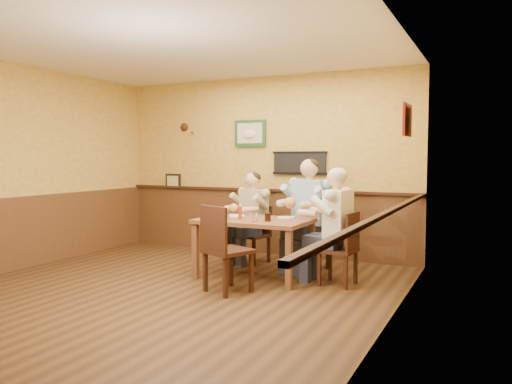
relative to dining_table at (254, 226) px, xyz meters
The scene contains 17 objects.
room 1.39m from the dining_table, 119.24° to the right, with size 5.02×5.03×2.81m.
dining_table is the anchor object (origin of this frame).
chair_back_left 0.91m from the dining_table, 116.59° to the left, with size 0.38×0.38×0.83m, color #391E12, non-canonical shape.
chair_back_right 0.88m from the dining_table, 54.22° to the left, with size 0.44×0.44×0.95m, color #391E12, non-canonical shape.
chair_right_end 1.11m from the dining_table, ahead, with size 0.41×0.41×0.89m, color #391E12, non-canonical shape.
chair_near_side 0.79m from the dining_table, 86.25° to the right, with size 0.46×0.46×1.00m, color #391E12, non-canonical shape.
diner_tan_shirt 0.88m from the dining_table, 116.59° to the left, with size 0.55×0.55×1.19m, color #CABA8B, non-canonical shape.
diner_blue_polo 0.86m from the dining_table, 54.22° to the left, with size 0.63×0.63×1.36m, color #8AB0CF, non-canonical shape.
diner_white_elder 1.09m from the dining_table, ahead, with size 0.58×0.58×1.27m, color white, non-canonical shape.
water_glass_left 0.39m from the dining_table, 144.13° to the right, with size 0.08×0.08×0.12m, color silver.
water_glass_mid 0.30m from the dining_table, 62.64° to the right, with size 0.08×0.08×0.11m, color white.
cola_tumbler 0.33m from the dining_table, 28.97° to the right, with size 0.08×0.08×0.10m, color black.
hot_sauce_bottle 0.26m from the dining_table, 145.31° to the right, with size 0.04×0.04×0.18m, color #B22F13.
salt_shaker 0.23m from the dining_table, 161.42° to the right, with size 0.04×0.04×0.10m, color white.
pepper_shaker 0.23m from the dining_table, 148.49° to the right, with size 0.04×0.04×0.09m, color black.
plate_far_left 0.40m from the dining_table, 155.28° to the left, with size 0.24×0.24×0.02m, color white.
plate_far_right 0.43m from the dining_table, 39.37° to the left, with size 0.23×0.23×0.02m, color white.
Camera 1 is at (3.39, -4.69, 1.54)m, focal length 35.00 mm.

